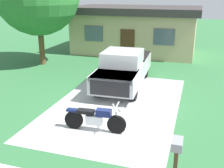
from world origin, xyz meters
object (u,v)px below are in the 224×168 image
motorcycle (95,118)px  mailbox (177,150)px  neighbor_house (136,29)px  pickup_truck (124,67)px

motorcycle → mailbox: 3.55m
mailbox → neighbor_house: neighbor_house is taller
pickup_truck → mailbox: (3.20, -7.00, 0.03)m
pickup_truck → mailbox: size_ratio=4.53×
motorcycle → mailbox: bearing=-34.6°
motorcycle → mailbox: (2.89, -2.00, 0.51)m
motorcycle → mailbox: mailbox is taller
motorcycle → neighbor_house: 13.25m
motorcycle → pickup_truck: (-0.31, 5.01, 0.48)m
mailbox → pickup_truck: bearing=114.5°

